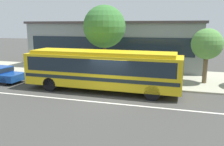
{
  "coord_description": "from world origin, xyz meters",
  "views": [
    {
      "loc": [
        4.44,
        -13.9,
        4.63
      ],
      "look_at": [
        -0.23,
        1.95,
        1.3
      ],
      "focal_mm": 37.98,
      "sensor_mm": 36.0,
      "label": 1
    }
  ],
  "objects_px": {
    "pedestrian_walking_along_curb": "(141,71)",
    "pedestrian_standing_by_tree": "(144,70)",
    "bus_stop_sign": "(169,67)",
    "street_tree_mid_block": "(207,44)",
    "pedestrian_waiting_near_sign": "(94,69)",
    "transit_bus": "(102,68)",
    "street_tree_near_stop": "(104,27)"
  },
  "relations": [
    {
      "from": "bus_stop_sign",
      "to": "pedestrian_standing_by_tree",
      "type": "bearing_deg",
      "value": 151.82
    },
    {
      "from": "pedestrian_walking_along_curb",
      "to": "street_tree_mid_block",
      "type": "bearing_deg",
      "value": 14.59
    },
    {
      "from": "transit_bus",
      "to": "bus_stop_sign",
      "type": "distance_m",
      "value": 4.96
    },
    {
      "from": "street_tree_near_stop",
      "to": "street_tree_mid_block",
      "type": "height_order",
      "value": "street_tree_near_stop"
    },
    {
      "from": "transit_bus",
      "to": "street_tree_mid_block",
      "type": "bearing_deg",
      "value": 30.14
    },
    {
      "from": "pedestrian_waiting_near_sign",
      "to": "street_tree_near_stop",
      "type": "xyz_separation_m",
      "value": [
        0.52,
        1.27,
        3.46
      ]
    },
    {
      "from": "pedestrian_waiting_near_sign",
      "to": "street_tree_near_stop",
      "type": "relative_size",
      "value": 0.26
    },
    {
      "from": "pedestrian_standing_by_tree",
      "to": "bus_stop_sign",
      "type": "relative_size",
      "value": 0.72
    },
    {
      "from": "transit_bus",
      "to": "pedestrian_walking_along_curb",
      "type": "xyz_separation_m",
      "value": [
        2.28,
        2.9,
        -0.6
      ]
    },
    {
      "from": "pedestrian_waiting_near_sign",
      "to": "street_tree_mid_block",
      "type": "xyz_separation_m",
      "value": [
        8.75,
        1.7,
        2.14
      ]
    },
    {
      "from": "pedestrian_walking_along_curb",
      "to": "street_tree_mid_block",
      "type": "relative_size",
      "value": 0.38
    },
    {
      "from": "pedestrian_waiting_near_sign",
      "to": "pedestrian_walking_along_curb",
      "type": "bearing_deg",
      "value": 6.31
    },
    {
      "from": "pedestrian_walking_along_curb",
      "to": "pedestrian_standing_by_tree",
      "type": "bearing_deg",
      "value": 28.96
    },
    {
      "from": "pedestrian_walking_along_curb",
      "to": "street_tree_mid_block",
      "type": "xyz_separation_m",
      "value": [
        4.91,
        1.28,
        2.12
      ]
    },
    {
      "from": "street_tree_near_stop",
      "to": "street_tree_mid_block",
      "type": "bearing_deg",
      "value": 2.99
    },
    {
      "from": "pedestrian_walking_along_curb",
      "to": "pedestrian_standing_by_tree",
      "type": "height_order",
      "value": "pedestrian_standing_by_tree"
    },
    {
      "from": "bus_stop_sign",
      "to": "transit_bus",
      "type": "bearing_deg",
      "value": -156.39
    },
    {
      "from": "pedestrian_waiting_near_sign",
      "to": "bus_stop_sign",
      "type": "height_order",
      "value": "bus_stop_sign"
    },
    {
      "from": "pedestrian_walking_along_curb",
      "to": "bus_stop_sign",
      "type": "height_order",
      "value": "bus_stop_sign"
    },
    {
      "from": "pedestrian_standing_by_tree",
      "to": "street_tree_near_stop",
      "type": "relative_size",
      "value": 0.28
    },
    {
      "from": "street_tree_near_stop",
      "to": "street_tree_mid_block",
      "type": "relative_size",
      "value": 1.44
    },
    {
      "from": "transit_bus",
      "to": "bus_stop_sign",
      "type": "bearing_deg",
      "value": 23.61
    },
    {
      "from": "pedestrian_standing_by_tree",
      "to": "pedestrian_waiting_near_sign",
      "type": "bearing_deg",
      "value": -172.01
    },
    {
      "from": "pedestrian_walking_along_curb",
      "to": "pedestrian_standing_by_tree",
      "type": "relative_size",
      "value": 0.94
    },
    {
      "from": "transit_bus",
      "to": "street_tree_near_stop",
      "type": "bearing_deg",
      "value": 105.34
    },
    {
      "from": "transit_bus",
      "to": "street_tree_mid_block",
      "type": "xyz_separation_m",
      "value": [
        7.2,
        4.18,
        1.51
      ]
    },
    {
      "from": "street_tree_mid_block",
      "to": "bus_stop_sign",
      "type": "bearing_deg",
      "value": -140.41
    },
    {
      "from": "pedestrian_walking_along_curb",
      "to": "bus_stop_sign",
      "type": "bearing_deg",
      "value": -21.96
    },
    {
      "from": "pedestrian_walking_along_curb",
      "to": "street_tree_mid_block",
      "type": "height_order",
      "value": "street_tree_mid_block"
    },
    {
      "from": "bus_stop_sign",
      "to": "street_tree_mid_block",
      "type": "distance_m",
      "value": 3.76
    },
    {
      "from": "bus_stop_sign",
      "to": "street_tree_near_stop",
      "type": "distance_m",
      "value": 6.51
    },
    {
      "from": "bus_stop_sign",
      "to": "street_tree_near_stop",
      "type": "height_order",
      "value": "street_tree_near_stop"
    }
  ]
}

